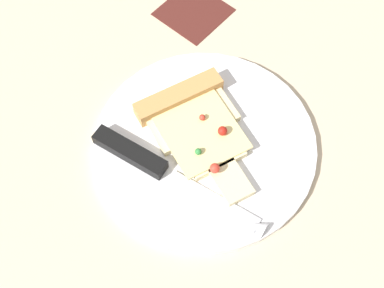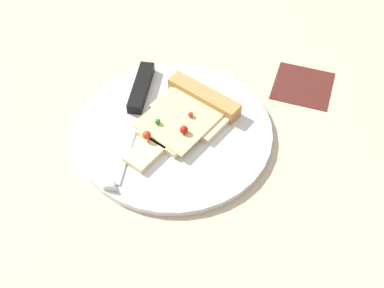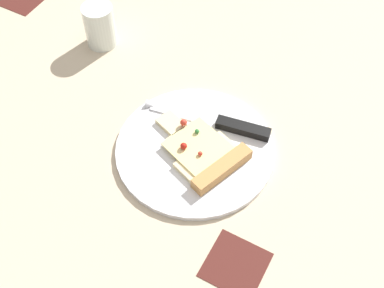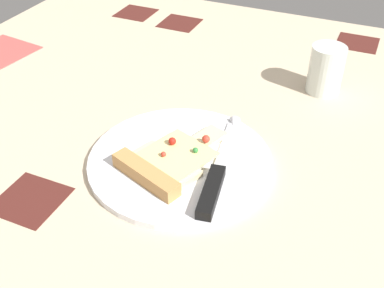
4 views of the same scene
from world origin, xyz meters
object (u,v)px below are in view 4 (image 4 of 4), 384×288
at_px(plate, 180,161).
at_px(drinking_glass, 326,69).
at_px(knife, 218,172).
at_px(pizza_slice, 168,162).
at_px(napkin, 0,51).

bearing_deg(plate, drinking_glass, -26.80).
xyz_separation_m(knife, drinking_glass, (0.32, -0.09, 0.03)).
height_order(plate, knife, knife).
bearing_deg(drinking_glass, pizza_slice, 153.65).
distance_m(plate, knife, 0.07).
bearing_deg(plate, napkin, 70.06).
distance_m(plate, pizza_slice, 0.03).
distance_m(pizza_slice, knife, 0.08).
height_order(drinking_glass, napkin, drinking_glass).
height_order(plate, drinking_glass, drinking_glass).
height_order(plate, napkin, plate).
bearing_deg(drinking_glass, napkin, 99.90).
xyz_separation_m(pizza_slice, napkin, (0.21, 0.52, -0.02)).
bearing_deg(pizza_slice, napkin, 177.56).
bearing_deg(napkin, knife, -109.01).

